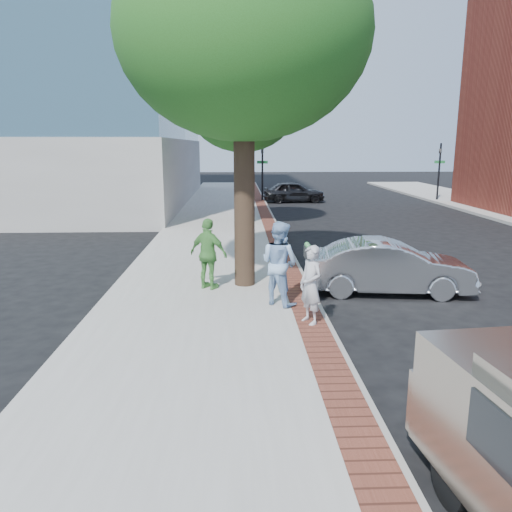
{
  "coord_description": "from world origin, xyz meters",
  "views": [
    {
      "loc": [
        -0.8,
        -10.58,
        3.67
      ],
      "look_at": [
        -0.36,
        0.52,
        1.2
      ],
      "focal_mm": 35.0,
      "sensor_mm": 36.0,
      "label": 1
    }
  ],
  "objects_px": {
    "person_officer": "(279,263)",
    "sedan_silver": "(389,267)",
    "person_gray": "(311,285)",
    "bg_car": "(294,192)",
    "parking_meter": "(307,262)",
    "person_green": "(209,254)"
  },
  "relations": [
    {
      "from": "person_gray",
      "to": "person_officer",
      "type": "bearing_deg",
      "value": 173.99
    },
    {
      "from": "person_gray",
      "to": "sedan_silver",
      "type": "distance_m",
      "value": 3.46
    },
    {
      "from": "person_gray",
      "to": "bg_car",
      "type": "height_order",
      "value": "person_gray"
    },
    {
      "from": "parking_meter",
      "to": "sedan_silver",
      "type": "distance_m",
      "value": 2.84
    },
    {
      "from": "person_green",
      "to": "sedan_silver",
      "type": "bearing_deg",
      "value": -150.5
    },
    {
      "from": "sedan_silver",
      "to": "bg_car",
      "type": "distance_m",
      "value": 20.6
    },
    {
      "from": "parking_meter",
      "to": "bg_car",
      "type": "height_order",
      "value": "parking_meter"
    },
    {
      "from": "person_officer",
      "to": "person_gray",
      "type": "bearing_deg",
      "value": 154.22
    },
    {
      "from": "sedan_silver",
      "to": "person_officer",
      "type": "bearing_deg",
      "value": 119.71
    },
    {
      "from": "person_gray",
      "to": "person_officer",
      "type": "height_order",
      "value": "person_officer"
    },
    {
      "from": "person_officer",
      "to": "person_green",
      "type": "relative_size",
      "value": 1.06
    },
    {
      "from": "person_officer",
      "to": "person_green",
      "type": "height_order",
      "value": "person_officer"
    },
    {
      "from": "bg_car",
      "to": "sedan_silver",
      "type": "bearing_deg",
      "value": 178.69
    },
    {
      "from": "parking_meter",
      "to": "person_green",
      "type": "relative_size",
      "value": 0.83
    },
    {
      "from": "person_officer",
      "to": "sedan_silver",
      "type": "distance_m",
      "value": 3.15
    },
    {
      "from": "person_officer",
      "to": "person_green",
      "type": "xyz_separation_m",
      "value": [
        -1.65,
        1.28,
        -0.06
      ]
    },
    {
      "from": "person_green",
      "to": "bg_car",
      "type": "distance_m",
      "value": 21.03
    },
    {
      "from": "bg_car",
      "to": "person_officer",
      "type": "bearing_deg",
      "value": 171.18
    },
    {
      "from": "person_green",
      "to": "sedan_silver",
      "type": "relative_size",
      "value": 0.43
    },
    {
      "from": "sedan_silver",
      "to": "bg_car",
      "type": "height_order",
      "value": "bg_car"
    },
    {
      "from": "person_officer",
      "to": "sedan_silver",
      "type": "height_order",
      "value": "person_officer"
    },
    {
      "from": "sedan_silver",
      "to": "bg_car",
      "type": "relative_size",
      "value": 1.02
    }
  ]
}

